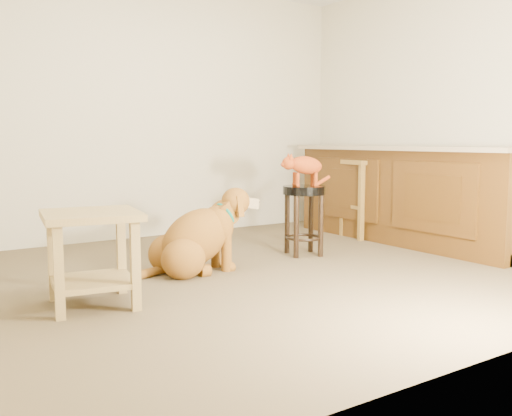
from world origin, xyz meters
TOP-DOWN VIEW (x-y plane):
  - floor at (0.00, 0.00)m, footprint 4.50×4.00m
  - room_shell at (0.00, 0.00)m, footprint 4.54×4.04m
  - cabinet_run at (1.94, 0.30)m, footprint 0.70×2.56m
  - padded_stool at (0.70, 0.35)m, footprint 0.39×0.39m
  - wood_stool at (1.80, 0.72)m, footprint 0.51×0.51m
  - side_table at (-1.32, -0.15)m, footprint 0.64×0.64m
  - golden_retriever at (-0.39, 0.28)m, footprint 1.06×0.53m
  - tabby_kitten at (0.69, 0.36)m, footprint 0.50×0.23m

SIDE VIEW (x-z plane):
  - floor at x=0.00m, z-range -0.01..0.01m
  - golden_retriever at x=-0.39m, z-range -0.09..0.59m
  - side_table at x=-1.32m, z-range 0.09..0.66m
  - wood_stool at x=1.80m, z-range 0.02..0.81m
  - padded_stool at x=0.70m, z-range 0.13..0.73m
  - cabinet_run at x=1.94m, z-range -0.03..0.91m
  - tabby_kitten at x=0.69m, z-range 0.62..0.93m
  - room_shell at x=0.00m, z-range 0.37..2.99m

